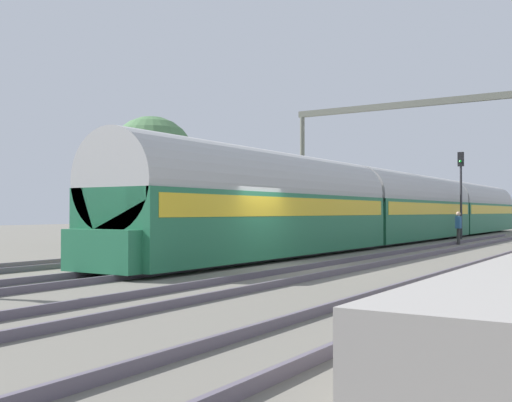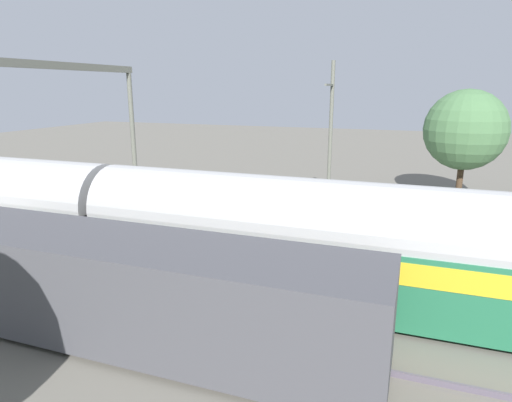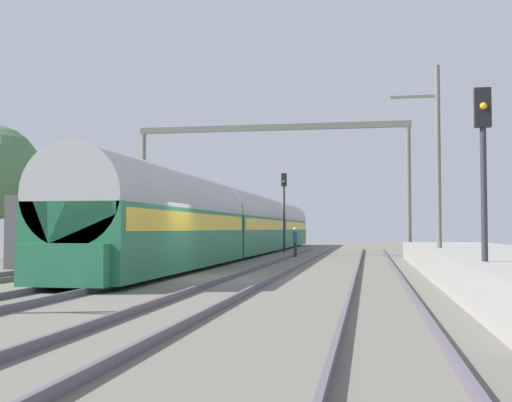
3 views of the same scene
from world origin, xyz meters
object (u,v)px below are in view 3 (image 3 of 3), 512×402
railway_signal_far (284,202)px  catenary_gantry (271,157)px  passenger_train (246,223)px  freight_car (111,232)px  person_crossing (295,239)px  railway_signal_near (483,164)px

railway_signal_far → catenary_gantry: (0.07, -6.38, 2.41)m
passenger_train → railway_signal_far: railway_signal_far is taller
freight_car → passenger_train: bearing=71.7°
catenary_gantry → person_crossing: bearing=-16.1°
person_crossing → freight_car: bearing=141.8°
railway_signal_near → catenary_gantry: catenary_gantry is taller
person_crossing → catenary_gantry: 5.10m
passenger_train → freight_car: passenger_train is taller
freight_car → person_crossing: bearing=51.2°
passenger_train → railway_signal_near: bearing=-67.4°
freight_car → catenary_gantry: size_ratio=0.80×
passenger_train → freight_car: bearing=-108.3°
passenger_train → railway_signal_near: railway_signal_near is taller
passenger_train → person_crossing: (3.47, -2.74, -0.94)m
freight_car → person_crossing: 11.89m
person_crossing → railway_signal_far: railway_signal_far is taller
freight_car → railway_signal_near: size_ratio=2.69×
person_crossing → catenary_gantry: catenary_gantry is taller
passenger_train → freight_car: 12.65m
catenary_gantry → passenger_train: bearing=130.6°
passenger_train → catenary_gantry: catenary_gantry is taller
person_crossing → railway_signal_far: size_ratio=0.32×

